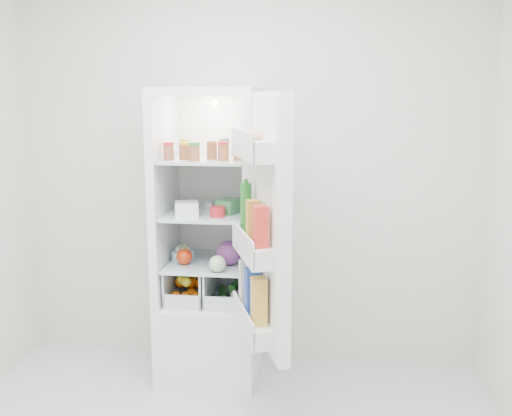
# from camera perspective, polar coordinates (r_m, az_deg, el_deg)

# --- Properties ---
(room_walls) EXTENTS (3.02, 3.02, 2.61)m
(room_walls) POSITION_cam_1_polar(r_m,az_deg,el_deg) (2.21, -6.33, 6.91)
(room_walls) COLOR beige
(room_walls) RESTS_ON ground
(refrigerator) EXTENTS (0.60, 0.60, 1.80)m
(refrigerator) POSITION_cam_1_polar(r_m,az_deg,el_deg) (3.64, -4.46, -6.29)
(refrigerator) COLOR white
(refrigerator) RESTS_ON ground
(shelf_low) EXTENTS (0.49, 0.53, 0.01)m
(shelf_low) POSITION_cam_1_polar(r_m,az_deg,el_deg) (3.56, -4.69, -5.44)
(shelf_low) COLOR silver
(shelf_low) RESTS_ON refrigerator
(shelf_mid) EXTENTS (0.49, 0.53, 0.02)m
(shelf_mid) POSITION_cam_1_polar(r_m,az_deg,el_deg) (3.48, -4.77, -0.54)
(shelf_mid) COLOR silver
(shelf_mid) RESTS_ON refrigerator
(shelf_top) EXTENTS (0.49, 0.53, 0.02)m
(shelf_top) POSITION_cam_1_polar(r_m,az_deg,el_deg) (3.43, -4.86, 4.87)
(shelf_top) COLOR silver
(shelf_top) RESTS_ON refrigerator
(crisper_left) EXTENTS (0.23, 0.46, 0.22)m
(crisper_left) POSITION_cam_1_polar(r_m,az_deg,el_deg) (3.62, -6.57, -7.32)
(crisper_left) COLOR silver
(crisper_left) RESTS_ON refrigerator
(crisper_right) EXTENTS (0.23, 0.46, 0.22)m
(crisper_right) POSITION_cam_1_polar(r_m,az_deg,el_deg) (3.57, -2.71, -7.52)
(crisper_right) COLOR silver
(crisper_right) RESTS_ON refrigerator
(condiment_jars) EXTENTS (0.46, 0.34, 0.08)m
(condiment_jars) POSITION_cam_1_polar(r_m,az_deg,el_deg) (3.37, -5.24, 5.61)
(condiment_jars) COLOR #B21919
(condiment_jars) RESTS_ON shelf_top
(squeeze_bottle) EXTENTS (0.06, 0.06, 0.18)m
(squeeze_bottle) POSITION_cam_1_polar(r_m,az_deg,el_deg) (3.53, -0.94, 6.64)
(squeeze_bottle) COLOR silver
(squeeze_bottle) RESTS_ON shelf_top
(tub_white) EXTENTS (0.16, 0.16, 0.09)m
(tub_white) POSITION_cam_1_polar(r_m,az_deg,el_deg) (3.36, -6.94, -0.13)
(tub_white) COLOR white
(tub_white) RESTS_ON shelf_mid
(tin_red) EXTENTS (0.11, 0.11, 0.06)m
(tin_red) POSITION_cam_1_polar(r_m,az_deg,el_deg) (3.34, -3.87, -0.37)
(tin_red) COLOR red
(tin_red) RESTS_ON shelf_mid
(foil_tray) EXTENTS (0.18, 0.14, 0.04)m
(foil_tray) POSITION_cam_1_polar(r_m,az_deg,el_deg) (3.61, -5.66, 0.34)
(foil_tray) COLOR silver
(foil_tray) RESTS_ON shelf_mid
(tub_green) EXTENTS (0.14, 0.17, 0.08)m
(tub_green) POSITION_cam_1_polar(r_m,az_deg,el_deg) (3.44, -2.78, 0.19)
(tub_green) COLOR #408E4D
(tub_green) RESTS_ON shelf_mid
(red_cabbage) EXTENTS (0.15, 0.15, 0.15)m
(red_cabbage) POSITION_cam_1_polar(r_m,az_deg,el_deg) (3.45, -2.74, -4.51)
(red_cabbage) COLOR #561D4E
(red_cabbage) RESTS_ON shelf_low
(bell_pepper) EXTENTS (0.10, 0.10, 0.10)m
(bell_pepper) POSITION_cam_1_polar(r_m,az_deg,el_deg) (3.49, -7.19, -4.85)
(bell_pepper) COLOR red
(bell_pepper) RESTS_ON shelf_low
(mushroom_bowl) EXTENTS (0.14, 0.14, 0.06)m
(mushroom_bowl) POSITION_cam_1_polar(r_m,az_deg,el_deg) (3.57, -7.33, -4.75)
(mushroom_bowl) COLOR #91BED8
(mushroom_bowl) RESTS_ON shelf_low
(salad_bag) EXTENTS (0.10, 0.10, 0.10)m
(salad_bag) POSITION_cam_1_polar(r_m,az_deg,el_deg) (3.32, -3.88, -5.59)
(salad_bag) COLOR #B4CE9B
(salad_bag) RESTS_ON shelf_low
(citrus_pile) EXTENTS (0.20, 0.31, 0.16)m
(citrus_pile) POSITION_cam_1_polar(r_m,az_deg,el_deg) (3.61, -6.61, -7.88)
(citrus_pile) COLOR orange
(citrus_pile) RESTS_ON refrigerator
(veg_pile) EXTENTS (0.16, 0.30, 0.10)m
(veg_pile) POSITION_cam_1_polar(r_m,az_deg,el_deg) (3.58, -2.63, -8.25)
(veg_pile) COLOR #1A4E1A
(veg_pile) RESTS_ON refrigerator
(fridge_door) EXTENTS (0.35, 0.58, 1.30)m
(fridge_door) POSITION_cam_1_polar(r_m,az_deg,el_deg) (2.87, 0.81, -2.14)
(fridge_door) COLOR white
(fridge_door) RESTS_ON refrigerator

